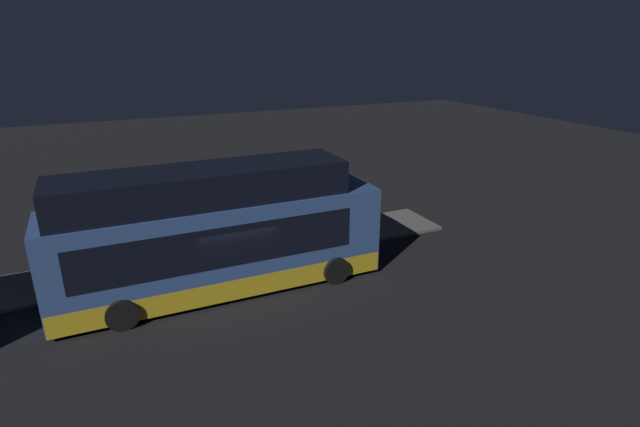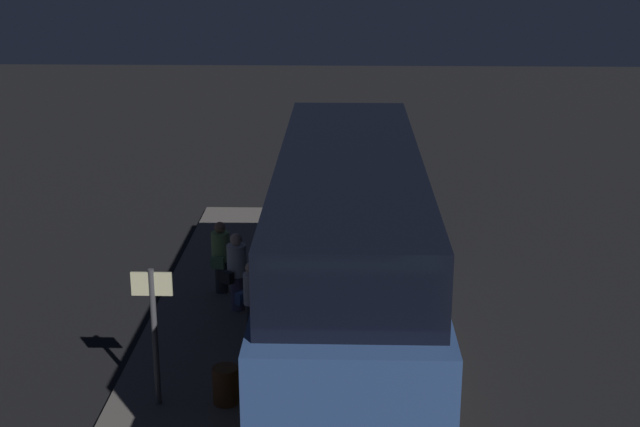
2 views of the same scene
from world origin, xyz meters
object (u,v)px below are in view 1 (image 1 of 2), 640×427
bus_lead (218,237)px  suitcase (240,251)px  passenger_boarding (299,219)px  sign_post (175,219)px  trash_bin (185,258)px  passenger_with_bags (253,236)px  passenger_waiting (281,226)px

bus_lead → suitcase: bearing=55.7°
suitcase → bus_lead: bearing=-124.3°
passenger_boarding → sign_post: sign_post is taller
suitcase → sign_post: 2.76m
trash_bin → bus_lead: bearing=-68.3°
passenger_with_bags → suitcase: 0.77m
bus_lead → sign_post: bus_lead is taller
passenger_boarding → passenger_waiting: bearing=121.9°
bus_lead → passenger_boarding: (4.03, 2.77, -0.94)m
passenger_with_bags → suitcase: size_ratio=1.64×
trash_bin → passenger_with_bags: bearing=-4.0°
bus_lead → suitcase: (1.18, 1.73, -1.44)m
passenger_waiting → suitcase: 2.06m
bus_lead → passenger_boarding: size_ratio=6.79×
passenger_waiting → trash_bin: bearing=131.1°
passenger_boarding → passenger_waiting: passenger_waiting is taller
sign_post → passenger_with_bags: bearing=-26.5°
suitcase → sign_post: (-2.05, 1.45, 1.14)m
passenger_boarding → trash_bin: (-4.85, -0.72, -0.54)m
passenger_with_bags → sign_post: 3.01m
passenger_waiting → sign_post: size_ratio=0.70×
passenger_with_bags → trash_bin: passenger_with_bags is taller
trash_bin → passenger_waiting: bearing=3.9°
passenger_with_bags → suitcase: bearing=-126.9°
trash_bin → passenger_boarding: bearing=8.5°
passenger_with_bags → trash_bin: size_ratio=2.41×
passenger_boarding → passenger_waiting: 1.06m
sign_post → trash_bin: 1.63m
sign_post → suitcase: bearing=-35.3°
passenger_boarding → suitcase: (-2.86, -1.04, -0.50)m
passenger_boarding → suitcase: bearing=116.3°
bus_lead → passenger_waiting: (3.08, 2.31, -0.90)m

